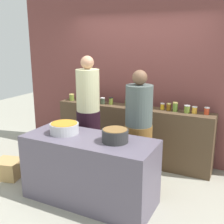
{
  "coord_description": "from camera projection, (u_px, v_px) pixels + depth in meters",
  "views": [
    {
      "loc": [
        1.73,
        -3.13,
        2.07
      ],
      "look_at": [
        0.0,
        0.35,
        1.05
      ],
      "focal_mm": 44.97,
      "sensor_mm": 36.0,
      "label": 1
    }
  ],
  "objects": [
    {
      "name": "cook_with_tongs",
      "position": [
        89.0,
        122.0,
        4.28
      ],
      "size": [
        0.36,
        0.36,
        1.83
      ],
      "color": "black",
      "rests_on": "ground"
    },
    {
      "name": "preserve_jar_10",
      "position": [
        163.0,
        106.0,
        4.51
      ],
      "size": [
        0.07,
        0.07,
        0.1
      ],
      "color": "gold",
      "rests_on": "display_shelf"
    },
    {
      "name": "storefront_wall",
      "position": [
        140.0,
        73.0,
        4.86
      ],
      "size": [
        4.8,
        0.12,
        3.0
      ],
      "primitive_type": "cube",
      "color": "brown",
      "rests_on": "ground"
    },
    {
      "name": "preserve_jar_6",
      "position": [
        127.0,
        102.0,
        4.78
      ],
      "size": [
        0.08,
        0.08,
        0.11
      ],
      "color": "olive",
      "rests_on": "display_shelf"
    },
    {
      "name": "preserve_jar_9",
      "position": [
        147.0,
        105.0,
        4.5
      ],
      "size": [
        0.09,
        0.09,
        0.14
      ],
      "color": "#304927",
      "rests_on": "display_shelf"
    },
    {
      "name": "preserve_jar_1",
      "position": [
        81.0,
        98.0,
        5.14
      ],
      "size": [
        0.09,
        0.09,
        0.1
      ],
      "color": "#431B4E",
      "rests_on": "display_shelf"
    },
    {
      "name": "preserve_jar_4",
      "position": [
        103.0,
        101.0,
        4.88
      ],
      "size": [
        0.08,
        0.08,
        0.11
      ],
      "color": "#3C4C37",
      "rests_on": "display_shelf"
    },
    {
      "name": "preserve_jar_8",
      "position": [
        139.0,
        103.0,
        4.67
      ],
      "size": [
        0.09,
        0.09,
        0.13
      ],
      "color": "#AD391E",
      "rests_on": "display_shelf"
    },
    {
      "name": "bread_crate",
      "position": [
        8.0,
        169.0,
        4.3
      ],
      "size": [
        0.45,
        0.43,
        0.28
      ],
      "primitive_type": "cube",
      "rotation": [
        0.0,
        0.0,
        0.25
      ],
      "color": "tan",
      "rests_on": "ground"
    },
    {
      "name": "preserve_jar_3",
      "position": [
        95.0,
        98.0,
        5.01
      ],
      "size": [
        0.08,
        0.08,
        0.15
      ],
      "color": "orange",
      "rests_on": "display_shelf"
    },
    {
      "name": "cook_in_cap",
      "position": [
        138.0,
        136.0,
        3.91
      ],
      "size": [
        0.39,
        0.39,
        1.67
      ],
      "color": "brown",
      "rests_on": "ground"
    },
    {
      "name": "preserve_jar_15",
      "position": [
        207.0,
        111.0,
        4.2
      ],
      "size": [
        0.08,
        0.08,
        0.11
      ],
      "color": "#BE3C20",
      "rests_on": "display_shelf"
    },
    {
      "name": "preserve_jar_7",
      "position": [
        132.0,
        103.0,
        4.72
      ],
      "size": [
        0.09,
        0.09,
        0.12
      ],
      "color": "#4F1349",
      "rests_on": "display_shelf"
    },
    {
      "name": "cooking_pot_center",
      "position": [
        115.0,
        136.0,
        3.36
      ],
      "size": [
        0.32,
        0.32,
        0.16
      ],
      "color": "#2D2D2D",
      "rests_on": "prep_table"
    },
    {
      "name": "cooking_pot_left",
      "position": [
        64.0,
        128.0,
        3.67
      ],
      "size": [
        0.38,
        0.38,
        0.14
      ],
      "color": "#B7B7BC",
      "rests_on": "prep_table"
    },
    {
      "name": "preserve_jar_13",
      "position": [
        187.0,
        109.0,
        4.29
      ],
      "size": [
        0.09,
        0.09,
        0.12
      ],
      "color": "olive",
      "rests_on": "display_shelf"
    },
    {
      "name": "ground",
      "position": [
        101.0,
        189.0,
        3.98
      ],
      "size": [
        12.0,
        12.0,
        0.0
      ],
      "primitive_type": "plane",
      "color": "#9A9888"
    },
    {
      "name": "prep_table",
      "position": [
        90.0,
        170.0,
        3.61
      ],
      "size": [
        1.7,
        0.7,
        0.87
      ],
      "primitive_type": "cube",
      "color": "#575060",
      "rests_on": "ground"
    },
    {
      "name": "preserve_jar_12",
      "position": [
        175.0,
        107.0,
        4.37
      ],
      "size": [
        0.08,
        0.08,
        0.15
      ],
      "color": "olive",
      "rests_on": "display_shelf"
    },
    {
      "name": "display_shelf",
      "position": [
        131.0,
        134.0,
        4.81
      ],
      "size": [
        2.7,
        0.36,
        0.97
      ],
      "primitive_type": "cube",
      "color": "#4D3A28",
      "rests_on": "ground"
    },
    {
      "name": "preserve_jar_11",
      "position": [
        169.0,
        107.0,
        4.43
      ],
      "size": [
        0.07,
        0.07,
        0.12
      ],
      "color": "brown",
      "rests_on": "display_shelf"
    },
    {
      "name": "preserve_jar_2",
      "position": [
        86.0,
        99.0,
        5.02
      ],
      "size": [
        0.09,
        0.09,
        0.11
      ],
      "color": "olive",
      "rests_on": "display_shelf"
    },
    {
      "name": "preserve_jar_5",
      "position": [
        111.0,
        101.0,
        4.85
      ],
      "size": [
        0.08,
        0.08,
        0.12
      ],
      "color": "olive",
      "rests_on": "display_shelf"
    },
    {
      "name": "preserve_jar_0",
      "position": [
        72.0,
        97.0,
        5.16
      ],
      "size": [
        0.09,
        0.09,
        0.12
      ],
      "color": "olive",
      "rests_on": "display_shelf"
    },
    {
      "name": "preserve_jar_14",
      "position": [
        194.0,
        110.0,
        4.26
      ],
      "size": [
        0.08,
        0.08,
        0.11
      ],
      "color": "gold",
      "rests_on": "display_shelf"
    }
  ]
}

